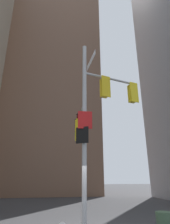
% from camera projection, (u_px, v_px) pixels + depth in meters
% --- Properties ---
extents(building_mid_block, '(13.34, 13.34, 51.22)m').
position_uv_depth(building_mid_block, '(56.00, 43.00, 35.44)').
color(building_mid_block, brown).
rests_on(building_mid_block, ground).
extents(signal_pole_assembly, '(3.46, 3.21, 8.54)m').
position_uv_depth(signal_pole_assembly, '(93.00, 116.00, 9.52)').
color(signal_pole_assembly, '#B2B2B5').
rests_on(signal_pole_assembly, ground).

